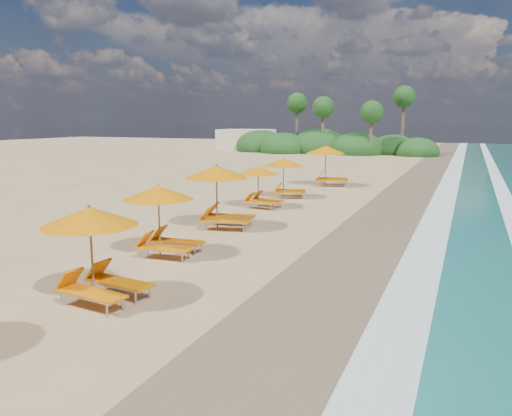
# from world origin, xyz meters

# --- Properties ---
(ground) EXTENTS (160.00, 160.00, 0.00)m
(ground) POSITION_xyz_m (0.00, 0.00, 0.00)
(ground) COLOR tan
(ground) RESTS_ON ground
(wet_sand) EXTENTS (4.00, 160.00, 0.01)m
(wet_sand) POSITION_xyz_m (4.00, 0.00, 0.01)
(wet_sand) COLOR #7B6849
(wet_sand) RESTS_ON ground
(surf_foam) EXTENTS (4.00, 160.00, 0.01)m
(surf_foam) POSITION_xyz_m (6.70, 0.00, 0.03)
(surf_foam) COLOR white
(surf_foam) RESTS_ON ground
(station_2) EXTENTS (2.62, 2.47, 2.27)m
(station_2) POSITION_xyz_m (-1.17, -6.61, 1.27)
(station_2) COLOR olive
(station_2) RESTS_ON ground
(station_3) EXTENTS (2.54, 2.38, 2.25)m
(station_3) POSITION_xyz_m (-1.97, -2.63, 1.26)
(station_3) COLOR olive
(station_3) RESTS_ON ground
(station_4) EXTENTS (3.04, 2.91, 2.51)m
(station_4) POSITION_xyz_m (-2.15, 1.63, 1.40)
(station_4) COLOR olive
(station_4) RESTS_ON ground
(station_5) EXTENTS (2.37, 2.24, 2.04)m
(station_5) POSITION_xyz_m (-2.48, 6.42, 1.14)
(station_5) COLOR olive
(station_5) RESTS_ON ground
(station_6) EXTENTS (2.76, 2.69, 2.18)m
(station_6) POSITION_xyz_m (-2.42, 9.86, 1.22)
(station_6) COLOR olive
(station_6) RESTS_ON ground
(station_7) EXTENTS (3.13, 2.98, 2.61)m
(station_7) POSITION_xyz_m (-1.61, 15.52, 1.46)
(station_7) COLOR olive
(station_7) RESTS_ON ground
(treeline) EXTENTS (25.80, 8.80, 9.74)m
(treeline) POSITION_xyz_m (-9.94, 45.51, 1.00)
(treeline) COLOR #163D14
(treeline) RESTS_ON ground
(beach_building) EXTENTS (7.00, 5.00, 2.80)m
(beach_building) POSITION_xyz_m (-22.00, 48.00, 1.40)
(beach_building) COLOR beige
(beach_building) RESTS_ON ground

